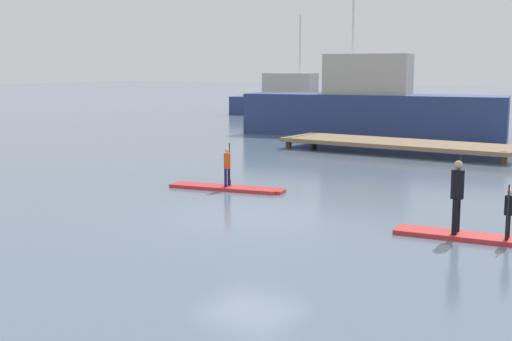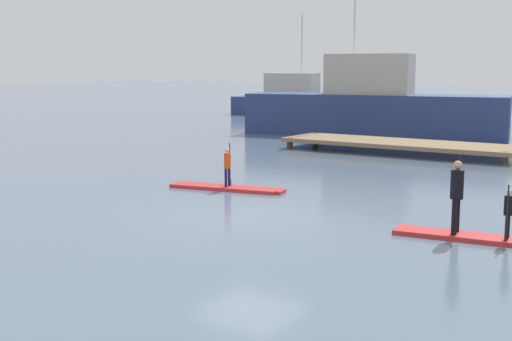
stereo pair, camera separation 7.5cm
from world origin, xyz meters
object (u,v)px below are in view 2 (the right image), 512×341
object	(u,v)px
paddleboard_near	(227,188)
paddler_child_solo	(228,165)
paddler_child_front	(508,211)
fishing_boat_white_large	(374,107)
paddler_adult	(457,192)
paddleboard_far	(469,237)
trawler_grey_distant	(290,100)

from	to	relation	value
paddleboard_near	paddler_child_solo	distance (m)	0.72
paddler_child_front	fishing_boat_white_large	bearing A→B (deg)	121.38
paddler_adult	fishing_boat_white_large	distance (m)	23.02
paddleboard_far	paddleboard_near	bearing A→B (deg)	166.08
paddleboard_far	paddler_adult	xyz separation A→B (m)	(-0.31, -0.03, 0.99)
paddleboard_far	trawler_grey_distant	size ratio (longest dim) A/B	0.37
paddler_adult	paddler_child_front	size ratio (longest dim) A/B	1.44
paddler_child_solo	fishing_boat_white_large	xyz separation A→B (m)	(-3.33, 18.09, 0.79)
fishing_boat_white_large	trawler_grey_distant	bearing A→B (deg)	137.26
paddler_adult	fishing_boat_white_large	world-z (taller)	fishing_boat_white_large
paddler_adult	paddler_child_front	world-z (taller)	paddler_adult
paddler_child_front	fishing_boat_white_large	world-z (taller)	fishing_boat_white_large
paddler_child_front	paddleboard_far	bearing A→B (deg)	-173.48
paddleboard_far	fishing_boat_white_large	world-z (taller)	fishing_boat_white_large
paddleboard_near	trawler_grey_distant	distance (m)	33.35
paddleboard_near	paddler_child_front	distance (m)	9.12
paddler_adult	trawler_grey_distant	bearing A→B (deg)	126.62
paddleboard_near	paddler_child_solo	xyz separation A→B (m)	(0.01, 0.01, 0.72)
paddler_child_solo	fishing_boat_white_large	size ratio (longest dim) A/B	0.09
paddleboard_near	paddler_child_solo	bearing A→B (deg)	50.90
fishing_boat_white_large	trawler_grey_distant	world-z (taller)	fishing_boat_white_large
paddler_child_solo	paddler_child_front	bearing A→B (deg)	-12.30
paddleboard_near	paddler_child_solo	size ratio (longest dim) A/B	2.81
paddler_child_front	trawler_grey_distant	world-z (taller)	trawler_grey_distant
paddleboard_far	paddler_adult	world-z (taller)	paddler_adult
paddleboard_near	paddler_adult	xyz separation A→B (m)	(7.81, -2.04, 0.99)
paddleboard_near	trawler_grey_distant	xyz separation A→B (m)	(-15.60, 29.45, 1.17)
paddler_adult	trawler_grey_distant	xyz separation A→B (m)	(-23.41, 31.50, 0.18)
paddler_child_solo	trawler_grey_distant	distance (m)	33.33
fishing_boat_white_large	trawler_grey_distant	size ratio (longest dim) A/B	1.59
paddler_adult	fishing_boat_white_large	bearing A→B (deg)	118.91
paddleboard_far	trawler_grey_distant	bearing A→B (deg)	127.01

